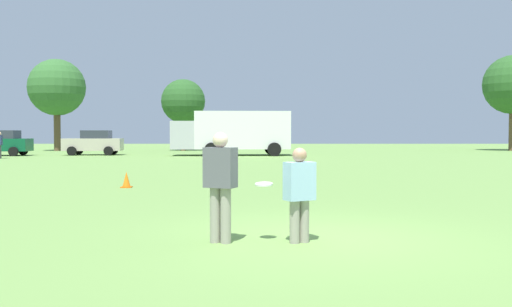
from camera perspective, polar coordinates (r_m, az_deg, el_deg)
The scene contains 10 objects.
ground_plane at distance 9.19m, azimuth 6.38°, elevation -8.38°, with size 149.19×149.19×0.00m, color #6B9347.
player_thrower at distance 8.61m, azimuth -3.61°, elevation -2.73°, with size 0.53×0.43×1.67m.
player_defender at distance 8.64m, azimuth 4.34°, elevation -3.67°, with size 0.51×0.43×1.44m.
frisbee at distance 8.70m, azimuth 0.75°, elevation -3.08°, with size 0.27×0.27×0.06m.
traffic_cone at distance 17.72m, azimuth -12.86°, elevation -2.60°, with size 0.32×0.32×0.48m.
parked_car_mid_left at distance 44.80m, azimuth -24.21°, elevation 0.98°, with size 4.30×2.41×1.82m.
parked_car_center at distance 43.73m, azimuth -15.94°, elevation 1.06°, with size 4.30×2.41×1.82m.
box_truck at distance 41.19m, azimuth -2.30°, elevation 2.23°, with size 8.63×3.34×3.18m.
tree_center_elm at distance 54.71m, azimuth -19.34°, elevation 6.22°, with size 5.10×5.10×8.28m.
tree_east_birch at distance 52.53m, azimuth -7.32°, elevation 5.18°, with size 4.01×4.01×6.52m.
Camera 1 is at (-1.02, -8.98, 1.67)m, focal length 40.00 mm.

